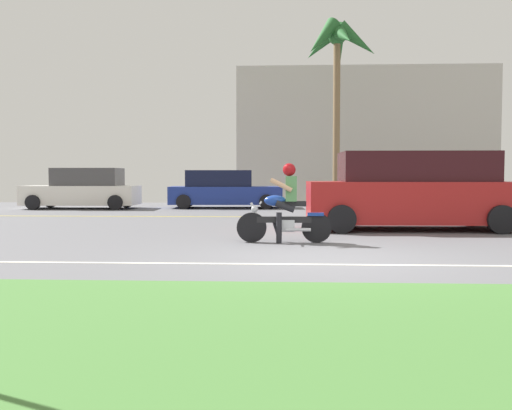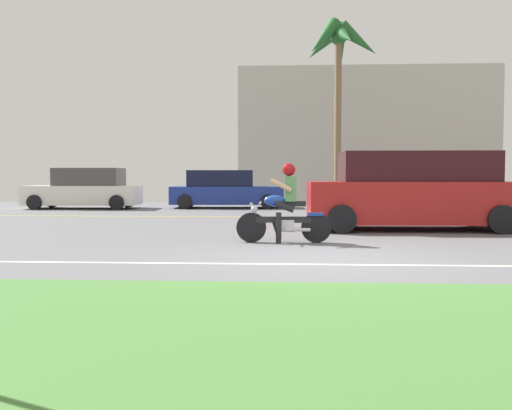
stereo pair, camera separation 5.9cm
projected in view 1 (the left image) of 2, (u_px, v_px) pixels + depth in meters
ground at (317, 239)px, 11.77m from camera, size 56.00×30.00×0.04m
grass_median at (363, 329)px, 4.69m from camera, size 56.00×3.80×0.06m
lane_line_near at (330, 264)px, 8.27m from camera, size 50.40×0.12×0.01m
lane_line_far at (306, 217)px, 17.71m from camera, size 50.40×0.12×0.01m
motorcyclist at (285, 209)px, 10.98m from camera, size 1.82×0.59×1.52m
suv_nearby at (413, 192)px, 13.63m from camera, size 5.10×2.29×1.84m
parked_car_0 at (83, 190)px, 22.23m from camera, size 4.36×1.99×1.57m
parked_car_1 at (224, 190)px, 22.75m from camera, size 4.51×2.05×1.49m
palm_tree_0 at (337, 50)px, 23.32m from camera, size 3.22×3.47×7.64m
building_far at (362, 137)px, 29.39m from camera, size 12.58×4.00×6.56m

